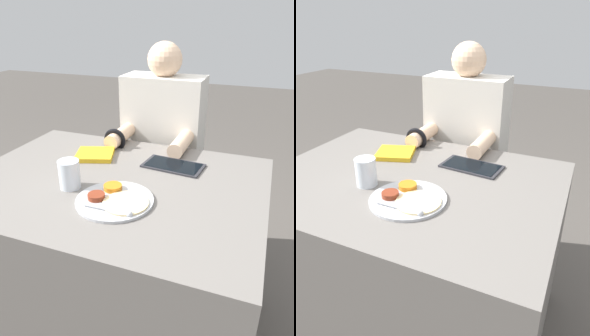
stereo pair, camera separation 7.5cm
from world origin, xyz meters
TOP-DOWN VIEW (x-y plane):
  - ground_plane at (0.00, 0.00)m, footprint 12.00×12.00m
  - dining_table at (0.00, 0.00)m, footprint 1.14×0.85m
  - thali_tray at (0.08, -0.14)m, footprint 0.27×0.27m
  - red_notebook at (-0.17, 0.18)m, footprint 0.20×0.19m
  - tablet_device at (0.18, 0.20)m, footprint 0.26×0.16m
  - person_diner at (0.01, 0.58)m, footprint 0.42×0.43m
  - drinking_glass at (-0.12, -0.11)m, footprint 0.08×0.08m

SIDE VIEW (x-z plane):
  - ground_plane at x=0.00m, z-range 0.00..0.00m
  - dining_table at x=0.00m, z-range 0.00..0.75m
  - person_diner at x=0.01m, z-range -0.04..1.17m
  - tablet_device at x=0.18m, z-range 0.75..0.76m
  - thali_tray at x=0.08m, z-range 0.75..0.77m
  - red_notebook at x=-0.17m, z-range 0.75..0.77m
  - drinking_glass at x=-0.12m, z-range 0.75..0.86m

